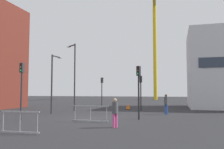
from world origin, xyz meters
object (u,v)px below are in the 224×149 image
Objects in this scene: traffic_light_island at (102,87)px; traffic_light_corner at (22,81)px; traffic_light_crosswalk at (139,83)px; traffic_cone_by_barrier at (128,106)px; pedestrian_walking at (166,103)px; pedestrian_waiting at (115,111)px; traffic_light_median at (141,87)px; streetlamp_short at (53,78)px; construction_crane at (155,34)px; streetlamp_tall at (74,71)px.

traffic_light_corner reaches higher than traffic_light_island.
traffic_light_crosswalk is 5.74× the size of traffic_cone_by_barrier.
pedestrian_walking is 1.09× the size of pedestrian_waiting.
traffic_light_corner is (-1.07, -15.63, 0.12)m from traffic_light_island.
traffic_light_median is (5.91, -5.20, -0.12)m from traffic_light_island.
traffic_light_island is at bearing 86.07° from traffic_light_corner.
streetlamp_short reaches higher than pedestrian_walking.
construction_crane is at bearing 89.60° from traffic_cone_by_barrier.
streetlamp_tall is 10.10m from pedestrian_walking.
traffic_light_island is at bearing 117.64° from traffic_light_crosswalk.
streetlamp_tall is 12.89m from pedestrian_waiting.
construction_crane is 4.49× the size of streetlamp_short.
streetlamp_tall is at bearing 171.20° from pedestrian_walking.
traffic_light_median is (-1.01, 8.02, -0.12)m from traffic_light_crosswalk.
traffic_light_crosswalk is at bearing -18.37° from streetlamp_short.
traffic_light_median is 3.22m from traffic_cone_by_barrier.
construction_crane reaches higher than pedestrian_waiting.
traffic_light_corner is 12.11m from pedestrian_walking.
construction_crane is 3.45× the size of streetlamp_tall.
pedestrian_waiting is (1.79, -47.12, -15.29)m from construction_crane.
traffic_light_crosswalk is (2.48, -42.93, -13.64)m from construction_crane.
traffic_light_median is 2.07× the size of pedestrian_walking.
traffic_light_median is at bearing 56.17° from traffic_light_corner.
construction_crane is at bearing 81.81° from streetlamp_tall.
traffic_light_corner is at bearing -144.13° from pedestrian_walking.
streetlamp_short is 1.40× the size of traffic_light_crosswalk.
traffic_light_island reaches higher than traffic_cone_by_barrier.
streetlamp_short is 1.40× the size of traffic_light_island.
construction_crane is 6.30× the size of traffic_light_island.
pedestrian_walking is at bearing 69.63° from traffic_light_crosswalk.
streetlamp_tall is at bearing 124.60° from pedestrian_waiting.
streetlamp_tall is 7.24m from traffic_light_median.
streetlamp_short is 10.57m from traffic_light_island.
streetlamp_tall is (-5.30, -36.84, -12.08)m from construction_crane.
streetlamp_tall reaches higher than traffic_light_median.
streetlamp_tall is 1.93× the size of traffic_light_median.
traffic_light_corner is at bearing -163.25° from traffic_light_crosswalk.
pedestrian_waiting is at bearing -88.48° from traffic_light_median.
traffic_cone_by_barrier is (-0.23, -33.22, -15.91)m from construction_crane.
streetlamp_tall is 1.74× the size of traffic_light_corner.
streetlamp_short is at bearing 93.89° from traffic_light_corner.
streetlamp_short is at bearing -169.63° from pedestrian_walking.
traffic_light_crosswalk is 2.18× the size of pedestrian_walking.
streetlamp_short is at bearing -144.44° from traffic_light_median.
streetlamp_tall reaches higher than traffic_cone_by_barrier.
pedestrian_walking is 9.13m from pedestrian_waiting.
pedestrian_waiting is (0.32, -12.22, -1.53)m from traffic_light_median.
traffic_light_island is at bearing 135.10° from pedestrian_walking.
traffic_light_crosswalk reaches higher than pedestrian_walking.
traffic_cone_by_barrier is (4.22, -3.52, -2.28)m from traffic_light_island.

